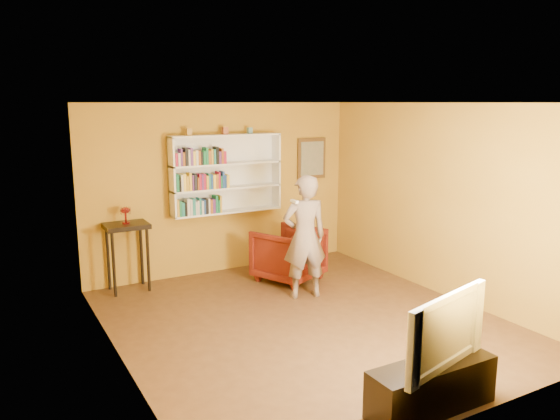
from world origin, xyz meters
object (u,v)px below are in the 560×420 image
at_px(console_table, 127,235).
at_px(tv_cabinet, 432,387).
at_px(television, 435,328).
at_px(ruby_lustre, 125,212).
at_px(armchair, 288,254).
at_px(bookshelf, 225,174).
at_px(person, 305,237).

relative_size(console_table, tv_cabinet, 0.80).
height_order(console_table, television, television).
xyz_separation_m(ruby_lustre, tv_cabinet, (1.55, -4.50, -0.95)).
distance_m(ruby_lustre, armchair, 2.50).
distance_m(bookshelf, console_table, 1.80).
bearing_deg(tv_cabinet, television, 0.00).
distance_m(bookshelf, television, 4.73).
height_order(bookshelf, person, bookshelf).
distance_m(bookshelf, tv_cabinet, 4.86).
bearing_deg(console_table, armchair, -17.79).
bearing_deg(television, bookshelf, 74.63).
relative_size(armchair, tv_cabinet, 0.73).
xyz_separation_m(armchair, person, (-0.18, -0.75, 0.46)).
relative_size(ruby_lustre, television, 0.21).
distance_m(console_table, person, 2.56).
bearing_deg(tv_cabinet, bookshelf, 89.16).
xyz_separation_m(console_table, tv_cabinet, (1.55, -4.50, -0.60)).
height_order(bookshelf, television, bookshelf).
xyz_separation_m(console_table, television, (1.55, -4.50, -0.05)).
relative_size(bookshelf, tv_cabinet, 1.45).
bearing_deg(armchair, bookshelf, -77.88).
bearing_deg(bookshelf, television, -90.84).
height_order(person, television, person).
relative_size(tv_cabinet, television, 1.06).
bearing_deg(television, ruby_lustre, 94.50).
relative_size(person, tv_cabinet, 1.40).
relative_size(armchair, person, 0.52).
height_order(ruby_lustre, armchair, ruby_lustre).
bearing_deg(tv_cabinet, armchair, 79.28).
bearing_deg(ruby_lustre, tv_cabinet, -70.97).
bearing_deg(console_table, television, -70.97).
distance_m(armchair, television, 3.86).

